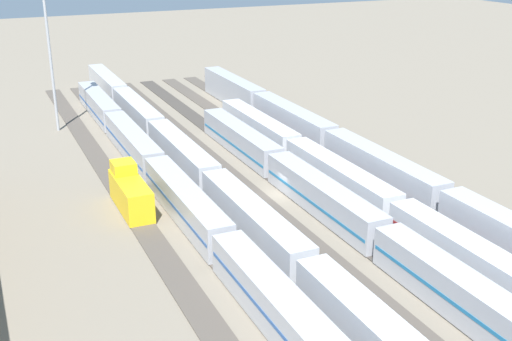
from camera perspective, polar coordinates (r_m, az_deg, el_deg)
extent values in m
plane|color=#756B5B|center=(79.93, 1.76, -2.20)|extent=(400.00, 400.00, 0.00)
cube|color=#3D3833|center=(88.51, 11.99, -0.32)|extent=(140.00, 2.80, 0.12)
cube|color=#4C443D|center=(85.78, 9.28, -0.81)|extent=(140.00, 2.80, 0.12)
cube|color=#4C443D|center=(83.25, 6.40, -1.33)|extent=(140.00, 2.80, 0.12)
cube|color=#3D3833|center=(80.96, 3.35, -1.88)|extent=(140.00, 2.80, 0.12)
cube|color=#4C443D|center=(78.91, 0.13, -2.45)|extent=(140.00, 2.80, 0.12)
cube|color=#4C443D|center=(77.14, -3.26, -3.04)|extent=(140.00, 2.80, 0.12)
cube|color=#4C443D|center=(75.65, -6.79, -3.65)|extent=(140.00, 2.80, 0.12)
cube|color=#4C443D|center=(74.48, -10.46, -4.26)|extent=(140.00, 2.80, 0.12)
cube|color=#A8AAB2|center=(53.06, 2.16, -12.35)|extent=(23.00, 3.00, 3.80)
cube|color=#285193|center=(52.99, 2.16, -12.22)|extent=(22.40, 3.06, 0.36)
cube|color=#A8AAB2|center=(72.99, -6.34, -2.87)|extent=(23.00, 3.00, 3.80)
cube|color=#285193|center=(73.01, -6.33, -2.91)|extent=(22.40, 3.06, 0.36)
cube|color=#A8AAB2|center=(94.92, -10.96, 2.43)|extent=(23.00, 3.00, 3.80)
cube|color=#285193|center=(95.03, -10.95, 2.23)|extent=(22.40, 3.06, 0.36)
cube|color=#A8AAB2|center=(117.75, -13.84, 5.71)|extent=(23.00, 3.00, 3.80)
cube|color=#285193|center=(117.89, -13.82, 5.45)|extent=(22.40, 3.06, 0.36)
cube|color=#A8AAB2|center=(57.22, 18.33, -10.85)|extent=(23.00, 3.00, 3.80)
cube|color=#1E6B9E|center=(57.22, 18.33, -10.85)|extent=(22.40, 3.06, 0.36)
cube|color=#A8AAB2|center=(74.46, 5.92, -2.37)|extent=(23.00, 3.00, 3.80)
cube|color=#1E6B9E|center=(74.59, 5.91, -2.61)|extent=(22.40, 3.06, 0.36)
cube|color=#A8AAB2|center=(94.80, -1.40, 2.79)|extent=(23.00, 3.00, 3.80)
cube|color=#1E6B9E|center=(94.93, -1.40, 2.53)|extent=(22.40, 3.06, 0.36)
cube|color=gold|center=(76.27, -11.08, -2.17)|extent=(10.00, 3.00, 3.60)
cube|color=gold|center=(78.12, -11.74, 0.30)|extent=(3.00, 2.70, 1.40)
cube|color=silver|center=(63.15, 18.98, -7.84)|extent=(23.00, 3.00, 3.80)
cube|color=maroon|center=(63.14, 18.98, -7.83)|extent=(22.40, 3.06, 0.36)
cube|color=silver|center=(80.48, 7.39, -0.65)|extent=(23.00, 3.00, 3.80)
cube|color=maroon|center=(80.67, 7.38, -0.99)|extent=(22.40, 3.06, 0.36)
cube|color=silver|center=(100.69, 0.21, 3.86)|extent=(23.00, 3.00, 3.80)
cube|color=maroon|center=(100.84, 0.21, 3.58)|extent=(22.40, 3.06, 0.36)
cube|color=#A8AAB2|center=(81.52, 11.07, -0.15)|extent=(23.00, 3.00, 5.00)
cube|color=#A8AAB2|center=(101.09, 3.22, 4.25)|extent=(23.00, 3.00, 5.00)
cube|color=#A8AAB2|center=(122.33, -2.05, 7.13)|extent=(23.00, 3.00, 5.00)
cube|color=#B7BABF|center=(68.10, -0.29, -4.51)|extent=(23.00, 3.00, 3.80)
cube|color=#B7BABF|center=(89.18, -6.66, 1.50)|extent=(23.00, 3.00, 3.80)
cube|color=#B7BABF|center=(111.53, -10.55, 5.16)|extent=(23.00, 3.00, 3.80)
cube|color=#B7BABF|center=(134.52, -13.15, 7.57)|extent=(23.00, 3.00, 3.80)
cylinder|color=#9EA0A5|center=(108.05, -17.98, 10.56)|extent=(0.44, 0.44, 28.07)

